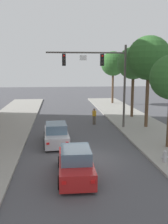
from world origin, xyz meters
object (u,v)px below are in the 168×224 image
(traffic_signal_mast, at_px, (103,71))
(pedestrian_crossing_road, at_px, (94,116))
(street_tree_third, at_px, (134,63))
(car_lead_silver, at_px, (56,135))
(car_following_red, at_px, (76,164))
(street_tree_second, at_px, (149,58))
(street_tree_farthest, at_px, (113,64))
(fire_hydrant, at_px, (165,156))

(traffic_signal_mast, xyz_separation_m, pedestrian_crossing_road, (-0.45, 1.94, -4.46))
(street_tree_third, bearing_deg, pedestrian_crossing_road, -148.84)
(traffic_signal_mast, bearing_deg, pedestrian_crossing_road, 102.97)
(car_lead_silver, height_order, street_tree_third, street_tree_third)
(pedestrian_crossing_road, height_order, street_tree_third, street_tree_third)
(street_tree_third, bearing_deg, car_following_red, -117.01)
(street_tree_second, relative_size, street_tree_farthest, 1.05)
(pedestrian_crossing_road, xyz_separation_m, street_tree_farthest, (5.03, 13.96, 5.31))
(traffic_signal_mast, bearing_deg, street_tree_second, -1.81)
(pedestrian_crossing_road, height_order, street_tree_farthest, street_tree_farthest)
(pedestrian_crossing_road, distance_m, fire_hydrant, 11.17)
(car_lead_silver, relative_size, street_tree_farthest, 0.54)
(car_following_red, relative_size, fire_hydrant, 5.92)
(traffic_signal_mast, distance_m, pedestrian_crossing_road, 4.88)
(street_tree_second, height_order, street_tree_farthest, street_tree_second)
(car_lead_silver, distance_m, street_tree_farthest, 22.61)
(car_following_red, relative_size, street_tree_second, 0.51)
(traffic_signal_mast, distance_m, car_following_red, 11.53)
(street_tree_farthest, bearing_deg, fire_hydrant, -95.68)
(car_following_red, distance_m, street_tree_third, 17.55)
(car_following_red, height_order, pedestrian_crossing_road, pedestrian_crossing_road)
(traffic_signal_mast, height_order, street_tree_farthest, street_tree_farthest)
(car_lead_silver, distance_m, street_tree_second, 10.98)
(street_tree_second, bearing_deg, street_tree_farthest, 88.58)
(pedestrian_crossing_road, xyz_separation_m, street_tree_second, (4.63, -2.08, 5.56))
(car_following_red, relative_size, street_tree_farthest, 0.53)
(street_tree_third, bearing_deg, car_lead_silver, -133.64)
(pedestrian_crossing_road, bearing_deg, street_tree_second, -24.14)
(street_tree_second, relative_size, street_tree_third, 1.07)
(car_following_red, height_order, street_tree_second, street_tree_second)
(car_following_red, distance_m, street_tree_second, 13.66)
(traffic_signal_mast, distance_m, car_lead_silver, 7.55)
(car_following_red, relative_size, pedestrian_crossing_road, 2.60)
(car_following_red, bearing_deg, street_tree_farthest, 73.21)
(fire_hydrant, xyz_separation_m, street_tree_third, (2.22, 13.75, 5.60))
(traffic_signal_mast, relative_size, pedestrian_crossing_road, 4.57)
(fire_hydrant, bearing_deg, street_tree_farthest, 84.32)
(traffic_signal_mast, bearing_deg, fire_hydrant, -76.70)
(traffic_signal_mast, relative_size, street_tree_second, 0.90)
(fire_hydrant, distance_m, street_tree_farthest, 25.60)
(pedestrian_crossing_road, bearing_deg, traffic_signal_mast, -77.03)
(street_tree_second, xyz_separation_m, street_tree_farthest, (0.40, 16.04, -0.25))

